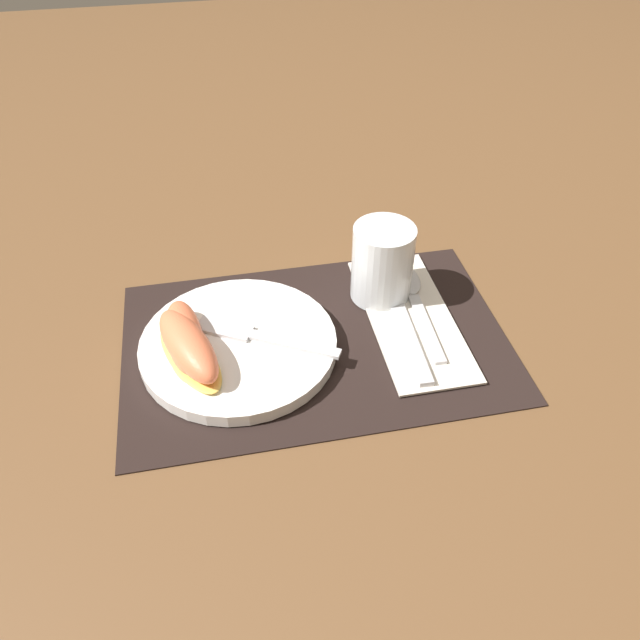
{
  "coord_description": "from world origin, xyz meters",
  "views": [
    {
      "loc": [
        -0.1,
        -0.54,
        0.53
      ],
      "look_at": [
        0.01,
        0.01,
        0.02
      ],
      "focal_mm": 35.0,
      "sensor_mm": 36.0,
      "label": 1
    }
  ],
  "objects_px": {
    "citrus_wedge_0": "(185,337)",
    "citrus_wedge_1": "(188,347)",
    "knife": "(403,322)",
    "plate": "(239,346)",
    "juice_glass": "(382,267)",
    "fork": "(257,336)",
    "spoon": "(412,291)"
  },
  "relations": [
    {
      "from": "plate",
      "to": "fork",
      "type": "bearing_deg",
      "value": 7.48
    },
    {
      "from": "juice_glass",
      "to": "fork",
      "type": "xyz_separation_m",
      "value": [
        -0.17,
        -0.07,
        -0.03
      ]
    },
    {
      "from": "spoon",
      "to": "citrus_wedge_0",
      "type": "height_order",
      "value": "citrus_wedge_0"
    },
    {
      "from": "plate",
      "to": "knife",
      "type": "distance_m",
      "value": 0.2
    },
    {
      "from": "citrus_wedge_1",
      "to": "knife",
      "type": "bearing_deg",
      "value": 5.15
    },
    {
      "from": "juice_glass",
      "to": "fork",
      "type": "relative_size",
      "value": 0.61
    },
    {
      "from": "spoon",
      "to": "citrus_wedge_1",
      "type": "distance_m",
      "value": 0.3
    },
    {
      "from": "plate",
      "to": "citrus_wedge_1",
      "type": "relative_size",
      "value": 1.62
    },
    {
      "from": "spoon",
      "to": "citrus_wedge_1",
      "type": "height_order",
      "value": "citrus_wedge_1"
    },
    {
      "from": "plate",
      "to": "knife",
      "type": "xyz_separation_m",
      "value": [
        0.2,
        0.01,
        -0.0
      ]
    },
    {
      "from": "spoon",
      "to": "citrus_wedge_0",
      "type": "distance_m",
      "value": 0.3
    },
    {
      "from": "spoon",
      "to": "fork",
      "type": "bearing_deg",
      "value": -164.96
    },
    {
      "from": "juice_glass",
      "to": "spoon",
      "type": "distance_m",
      "value": 0.06
    },
    {
      "from": "plate",
      "to": "citrus_wedge_1",
      "type": "distance_m",
      "value": 0.06
    },
    {
      "from": "fork",
      "to": "citrus_wedge_1",
      "type": "relative_size",
      "value": 1.15
    },
    {
      "from": "plate",
      "to": "citrus_wedge_1",
      "type": "xyz_separation_m",
      "value": [
        -0.06,
        -0.02,
        0.03
      ]
    },
    {
      "from": "spoon",
      "to": "fork",
      "type": "distance_m",
      "value": 0.22
    },
    {
      "from": "citrus_wedge_0",
      "to": "citrus_wedge_1",
      "type": "distance_m",
      "value": 0.02
    },
    {
      "from": "juice_glass",
      "to": "knife",
      "type": "relative_size",
      "value": 0.45
    },
    {
      "from": "citrus_wedge_0",
      "to": "juice_glass",
      "type": "bearing_deg",
      "value": 15.12
    },
    {
      "from": "juice_glass",
      "to": "spoon",
      "type": "bearing_deg",
      "value": -16.4
    },
    {
      "from": "plate",
      "to": "citrus_wedge_0",
      "type": "xyz_separation_m",
      "value": [
        -0.06,
        0.0,
        0.02
      ]
    },
    {
      "from": "juice_glass",
      "to": "knife",
      "type": "height_order",
      "value": "juice_glass"
    },
    {
      "from": "spoon",
      "to": "citrus_wedge_1",
      "type": "relative_size",
      "value": 1.31
    },
    {
      "from": "plate",
      "to": "spoon",
      "type": "bearing_deg",
      "value": 14.34
    },
    {
      "from": "spoon",
      "to": "citrus_wedge_1",
      "type": "bearing_deg",
      "value": -165.23
    },
    {
      "from": "knife",
      "to": "fork",
      "type": "xyz_separation_m",
      "value": [
        -0.18,
        -0.0,
        0.01
      ]
    },
    {
      "from": "fork",
      "to": "citrus_wedge_1",
      "type": "bearing_deg",
      "value": -165.93
    },
    {
      "from": "plate",
      "to": "fork",
      "type": "relative_size",
      "value": 1.41
    },
    {
      "from": "knife",
      "to": "citrus_wedge_1",
      "type": "relative_size",
      "value": 1.59
    },
    {
      "from": "citrus_wedge_0",
      "to": "citrus_wedge_1",
      "type": "relative_size",
      "value": 0.92
    },
    {
      "from": "plate",
      "to": "knife",
      "type": "height_order",
      "value": "plate"
    }
  ]
}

